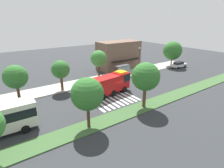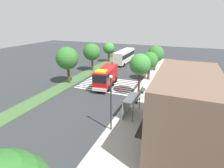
# 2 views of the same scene
# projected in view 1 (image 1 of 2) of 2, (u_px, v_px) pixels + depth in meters

# --- Properties ---
(ground_plane) EXTENTS (120.00, 120.00, 0.00)m
(ground_plane) POSITION_uv_depth(u_px,v_px,m) (117.00, 92.00, 34.12)
(ground_plane) COLOR #2D3033
(sidewalk) EXTENTS (60.00, 5.07, 0.14)m
(sidewalk) POSITION_uv_depth(u_px,v_px,m) (95.00, 80.00, 40.45)
(sidewalk) COLOR #ADA89E
(sidewalk) RESTS_ON ground_plane
(median_strip) EXTENTS (60.00, 3.00, 0.14)m
(median_strip) POSITION_uv_depth(u_px,v_px,m) (145.00, 106.00, 28.54)
(median_strip) COLOR #3D6033
(median_strip) RESTS_ON ground_plane
(crosswalk) EXTENTS (7.65, 10.33, 0.01)m
(crosswalk) POSITION_uv_depth(u_px,v_px,m) (106.00, 95.00, 32.74)
(crosswalk) COLOR silver
(crosswalk) RESTS_ON ground_plane
(fire_truck) EXTENTS (8.56, 3.53, 3.78)m
(fire_truck) POSITION_uv_depth(u_px,v_px,m) (111.00, 83.00, 32.77)
(fire_truck) COLOR #B71414
(fire_truck) RESTS_ON ground_plane
(parked_car_mid) EXTENTS (4.78, 2.14, 1.64)m
(parked_car_mid) POSITION_uv_depth(u_px,v_px,m) (179.00, 65.00, 50.78)
(parked_car_mid) COLOR silver
(parked_car_mid) RESTS_ON ground_plane
(bus_stop_shelter) EXTENTS (3.50, 1.40, 2.46)m
(bus_stop_shelter) POSITION_uv_depth(u_px,v_px,m) (123.00, 69.00, 42.81)
(bus_stop_shelter) COLOR #4C4C51
(bus_stop_shelter) RESTS_ON sidewalk
(bench_near_shelter) EXTENTS (1.60, 0.50, 0.90)m
(bench_near_shelter) POSITION_uv_depth(u_px,v_px,m) (109.00, 77.00, 41.08)
(bench_near_shelter) COLOR #2D472D
(bench_near_shelter) RESTS_ON sidewalk
(bench_west_of_shelter) EXTENTS (1.60, 0.50, 0.90)m
(bench_west_of_shelter) POSITION_uv_depth(u_px,v_px,m) (94.00, 80.00, 38.88)
(bench_west_of_shelter) COLOR #2D472D
(bench_west_of_shelter) RESTS_ON sidewalk
(street_lamp) EXTENTS (0.36, 0.36, 6.43)m
(street_lamp) POSITION_uv_depth(u_px,v_px,m) (139.00, 58.00, 43.71)
(street_lamp) COLOR #2D2D30
(street_lamp) RESTS_ON sidewalk
(storefront_building) EXTENTS (11.21, 6.40, 7.33)m
(storefront_building) POSITION_uv_depth(u_px,v_px,m) (119.00, 55.00, 49.03)
(storefront_building) COLOR brown
(storefront_building) RESTS_ON ground_plane
(sidewalk_tree_far_west) EXTENTS (3.88, 3.88, 5.91)m
(sidewalk_tree_far_west) POSITION_uv_depth(u_px,v_px,m) (15.00, 77.00, 29.43)
(sidewalk_tree_far_west) COLOR #47301E
(sidewalk_tree_far_west) RESTS_ON sidewalk
(sidewalk_tree_west) EXTENTS (3.35, 3.35, 5.69)m
(sidewalk_tree_west) POSITION_uv_depth(u_px,v_px,m) (61.00, 70.00, 33.50)
(sidewalk_tree_west) COLOR #513823
(sidewalk_tree_west) RESTS_ON sidewalk
(sidewalk_tree_center) EXTENTS (3.35, 3.35, 6.74)m
(sidewalk_tree_center) POSITION_uv_depth(u_px,v_px,m) (99.00, 59.00, 37.60)
(sidewalk_tree_center) COLOR #47301E
(sidewalk_tree_center) RESTS_ON sidewalk
(sidewalk_tree_far_east) EXTENTS (5.16, 5.16, 6.93)m
(sidewalk_tree_far_east) POSITION_uv_depth(u_px,v_px,m) (173.00, 51.00, 50.92)
(sidewalk_tree_far_east) COLOR #513823
(sidewalk_tree_far_east) RESTS_ON sidewalk
(median_tree_west) EXTENTS (3.99, 3.99, 6.44)m
(median_tree_west) POSITION_uv_depth(u_px,v_px,m) (87.00, 94.00, 21.60)
(median_tree_west) COLOR #47301E
(median_tree_west) RESTS_ON median_strip
(median_tree_center) EXTENTS (4.22, 4.22, 6.94)m
(median_tree_center) POSITION_uv_depth(u_px,v_px,m) (146.00, 77.00, 26.71)
(median_tree_center) COLOR #513823
(median_tree_center) RESTS_ON median_strip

